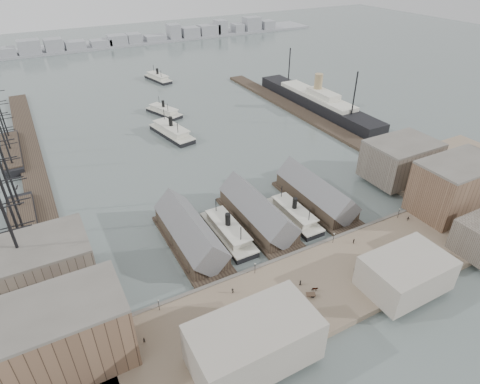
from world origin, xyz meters
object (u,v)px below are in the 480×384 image
ocean_steamer (317,101)px  horse_cart_right (370,265)px  ferry_docked_west (228,231)px  tram (445,216)px  horse_cart_center (313,291)px  horse_cart_left (199,328)px

ocean_steamer → horse_cart_right: 143.93m
ferry_docked_west → horse_cart_right: bearing=-50.1°
tram → ocean_steamer: bearing=75.5°
ferry_docked_west → horse_cart_center: ferry_docked_west is taller
ocean_steamer → horse_cart_left: (-130.13, -119.72, -1.62)m
ferry_docked_west → horse_cart_left: (-25.13, -32.97, 0.46)m
horse_cart_left → ocean_steamer: bearing=-2.8°
ferry_docked_west → horse_cart_center: (8.47, -36.70, 0.38)m
ferry_docked_west → horse_cart_right: (30.27, -36.25, 0.40)m
ferry_docked_west → tram: 77.31m
tram → horse_cart_center: bearing=-173.1°
ferry_docked_west → horse_cart_center: 37.67m
ferry_docked_west → horse_cart_center: bearing=-77.0°
horse_cart_center → tram: bearing=-58.7°
horse_cart_center → horse_cart_right: (21.80, 0.45, 0.01)m
ocean_steamer → horse_cart_right: size_ratio=21.67×
ocean_steamer → horse_cart_center: bearing=-128.0°
horse_cart_left → horse_cart_center: 33.81m
tram → ferry_docked_west: bearing=158.0°
ferry_docked_west → ocean_steamer: (105.00, 86.75, 2.08)m
ferry_docked_west → horse_cart_right: size_ratio=5.96×
ferry_docked_west → horse_cart_left: bearing=-127.3°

